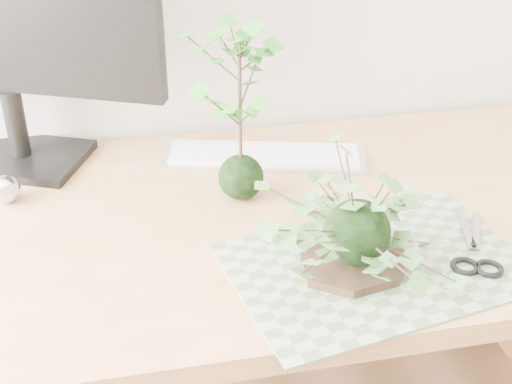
# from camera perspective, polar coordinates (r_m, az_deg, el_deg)

# --- Properties ---
(desk) EXTENTS (1.60, 0.70, 0.74)m
(desk) POSITION_cam_1_polar(r_m,az_deg,el_deg) (1.32, 2.84, -4.68)
(desk) COLOR tan
(desk) RESTS_ON ground_plane
(cutting_mat) EXTENTS (0.51, 0.39, 0.00)m
(cutting_mat) POSITION_cam_1_polar(r_m,az_deg,el_deg) (1.15, 9.71, -5.81)
(cutting_mat) COLOR #576D51
(cutting_mat) RESTS_ON desk
(stone_dish) EXTENTS (0.22, 0.22, 0.01)m
(stone_dish) POSITION_cam_1_polar(r_m,az_deg,el_deg) (1.13, 7.87, -5.70)
(stone_dish) COLOR black
(stone_dish) RESTS_ON cutting_mat
(ivy_kokedama) EXTENTS (0.34, 0.34, 0.21)m
(ivy_kokedama) POSITION_cam_1_polar(r_m,az_deg,el_deg) (1.07, 8.27, -1.05)
(ivy_kokedama) COLOR black
(ivy_kokedama) RESTS_ON stone_dish
(maple_kokedama) EXTENTS (0.22, 0.22, 0.35)m
(maple_kokedama) POSITION_cam_1_polar(r_m,az_deg,el_deg) (1.21, -1.32, 9.54)
(maple_kokedama) COLOR black
(maple_kokedama) RESTS_ON desk
(keyboard) EXTENTS (0.42, 0.22, 0.02)m
(keyboard) POSITION_cam_1_polar(r_m,az_deg,el_deg) (1.44, 0.64, 2.92)
(keyboard) COLOR silver
(keyboard) RESTS_ON desk
(foil_ball) EXTENTS (0.05, 0.05, 0.05)m
(foil_ball) POSITION_cam_1_polar(r_m,az_deg,el_deg) (1.36, -19.37, 0.21)
(foil_ball) COLOR silver
(foil_ball) RESTS_ON desk
(scissors) EXTENTS (0.10, 0.19, 0.01)m
(scissors) POSITION_cam_1_polar(r_m,az_deg,el_deg) (1.19, 17.62, -5.08)
(scissors) COLOR gray
(scissors) RESTS_ON cutting_mat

